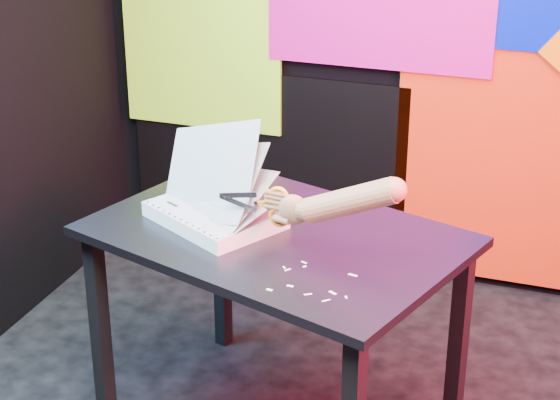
% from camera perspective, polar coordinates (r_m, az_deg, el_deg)
% --- Properties ---
extents(room, '(3.01, 3.01, 2.71)m').
position_cam_1_polar(room, '(2.44, 3.64, 7.90)').
color(room, black).
rests_on(room, ground).
extents(backdrop, '(2.88, 0.05, 2.08)m').
position_cam_1_polar(backdrop, '(3.91, 10.41, 7.62)').
color(backdrop, red).
rests_on(backdrop, ground).
extents(work_table, '(1.29, 1.05, 0.75)m').
position_cam_1_polar(work_table, '(2.96, -0.24, -3.68)').
color(work_table, black).
rests_on(work_table, ground).
extents(printout_stack, '(0.48, 0.44, 0.37)m').
position_cam_1_polar(printout_stack, '(2.98, -4.00, -0.72)').
color(printout_stack, silver).
rests_on(printout_stack, work_table).
extents(scissors, '(0.23, 0.03, 0.13)m').
position_cam_1_polar(scissors, '(2.75, -0.38, -0.37)').
color(scissors, '#B8BBC1').
rests_on(scissors, printout_stack).
extents(hand_forearm, '(0.42, 0.11, 0.20)m').
position_cam_1_polar(hand_forearm, '(2.65, 3.67, -0.12)').
color(hand_forearm, '#A56848').
rests_on(hand_forearm, work_table).
extents(paper_clippings, '(0.23, 0.21, 0.00)m').
position_cam_1_polar(paper_clippings, '(2.62, 2.00, -5.05)').
color(paper_clippings, beige).
rests_on(paper_clippings, work_table).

